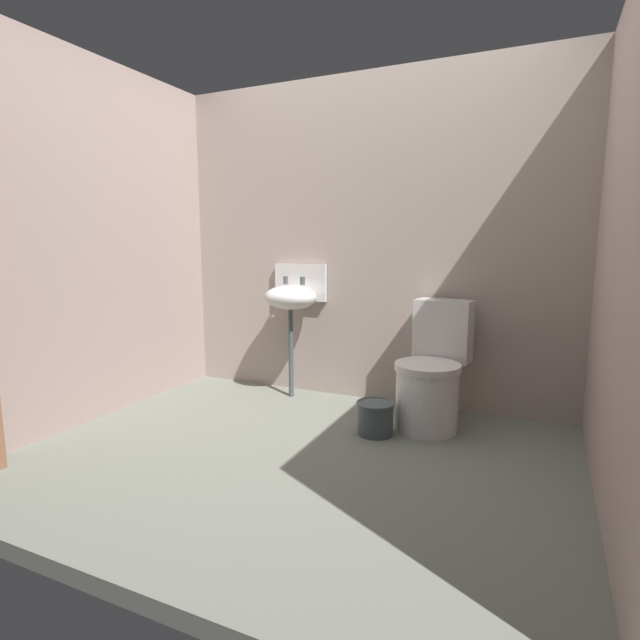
# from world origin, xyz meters

# --- Properties ---
(ground_plane) EXTENTS (3.30, 2.48, 0.08)m
(ground_plane) POSITION_xyz_m (0.00, 0.00, -0.04)
(ground_plane) COLOR slate
(wall_back) EXTENTS (3.30, 0.10, 2.31)m
(wall_back) POSITION_xyz_m (0.00, 1.09, 1.15)
(wall_back) COLOR #A39287
(wall_back) RESTS_ON ground
(wall_left) EXTENTS (0.10, 2.28, 2.31)m
(wall_left) POSITION_xyz_m (-1.50, 0.10, 1.15)
(wall_left) COLOR #A38A83
(wall_left) RESTS_ON ground
(wall_right) EXTENTS (0.10, 2.28, 2.31)m
(wall_right) POSITION_xyz_m (1.50, 0.10, 1.15)
(wall_right) COLOR #A48C84
(wall_right) RESTS_ON ground
(toilet_near_wall) EXTENTS (0.44, 0.63, 0.78)m
(toilet_near_wall) POSITION_xyz_m (0.57, 0.69, 0.32)
(toilet_near_wall) COLOR silver
(toilet_near_wall) RESTS_ON ground
(sink) EXTENTS (0.42, 0.35, 0.99)m
(sink) POSITION_xyz_m (-0.51, 0.88, 0.75)
(sink) COLOR #434D52
(sink) RESTS_ON ground
(bucket) EXTENTS (0.23, 0.23, 0.20)m
(bucket) POSITION_xyz_m (0.30, 0.40, 0.10)
(bucket) COLOR #434D52
(bucket) RESTS_ON ground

